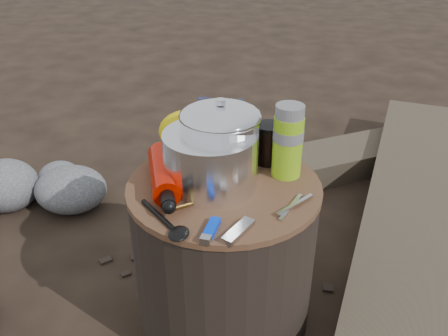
% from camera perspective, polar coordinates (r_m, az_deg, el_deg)
% --- Properties ---
extents(ground, '(60.00, 60.00, 0.00)m').
position_cam_1_polar(ground, '(1.45, 0.00, -16.83)').
color(ground, black).
rests_on(ground, ground).
extents(stump, '(0.47, 0.47, 0.43)m').
position_cam_1_polar(stump, '(1.30, 0.00, -10.16)').
color(stump, black).
rests_on(stump, ground).
extents(rock_ring, '(0.41, 0.90, 0.18)m').
position_cam_1_polar(rock_ring, '(1.79, -24.93, -5.91)').
color(rock_ring, '#59595D').
rests_on(rock_ring, ground).
extents(log_main, '(0.63, 1.80, 0.15)m').
position_cam_1_polar(log_main, '(1.83, 21.23, -4.78)').
color(log_main, '#40362A').
rests_on(log_main, ground).
extents(log_small, '(1.18, 0.87, 0.10)m').
position_cam_1_polar(log_small, '(2.20, 15.53, 1.40)').
color(log_small, '#40362A').
rests_on(log_small, ground).
extents(foil_windscreen, '(0.22, 0.22, 0.14)m').
position_cam_1_polar(foil_windscreen, '(1.14, -1.62, 0.99)').
color(foil_windscreen, white).
rests_on(foil_windscreen, stump).
extents(camping_pot, '(0.19, 0.19, 0.19)m').
position_cam_1_polar(camping_pot, '(1.16, -0.41, 3.22)').
color(camping_pot, silver).
rests_on(camping_pot, stump).
extents(fuel_bottle, '(0.16, 0.27, 0.06)m').
position_cam_1_polar(fuel_bottle, '(1.16, -7.21, -0.65)').
color(fuel_bottle, '#BD1000').
rests_on(fuel_bottle, stump).
extents(thermos, '(0.07, 0.07, 0.18)m').
position_cam_1_polar(thermos, '(1.18, 7.58, 3.14)').
color(thermos, '#84BE17').
rests_on(thermos, stump).
extents(travel_mug, '(0.07, 0.07, 0.11)m').
position_cam_1_polar(travel_mug, '(1.25, 5.36, 2.87)').
color(travel_mug, black).
rests_on(travel_mug, stump).
extents(stuff_sack, '(0.17, 0.14, 0.12)m').
position_cam_1_polar(stuff_sack, '(1.30, -4.08, 4.32)').
color(stuff_sack, '#E0C606').
rests_on(stuff_sack, stump).
extents(food_pouch, '(0.12, 0.03, 0.15)m').
position_cam_1_polar(food_pouch, '(1.29, -0.41, 4.94)').
color(food_pouch, '#10184D').
rests_on(food_pouch, stump).
extents(lighter, '(0.03, 0.09, 0.02)m').
position_cam_1_polar(lighter, '(1.01, -1.48, -7.10)').
color(lighter, '#0033E4').
rests_on(lighter, stump).
extents(multitool, '(0.06, 0.10, 0.01)m').
position_cam_1_polar(multitool, '(1.00, 1.73, -7.50)').
color(multitool, '#AEAEB3').
rests_on(multitool, stump).
extents(pot_grabber, '(0.08, 0.12, 0.01)m').
position_cam_1_polar(pot_grabber, '(1.09, 7.93, -4.51)').
color(pot_grabber, '#AEAEB3').
rests_on(pot_grabber, stump).
extents(spork, '(0.15, 0.14, 0.01)m').
position_cam_1_polar(spork, '(1.06, -7.67, -5.63)').
color(spork, black).
rests_on(spork, stump).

